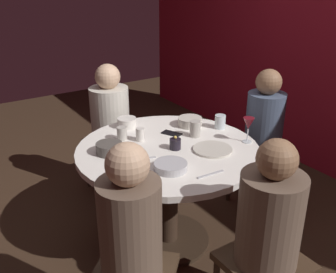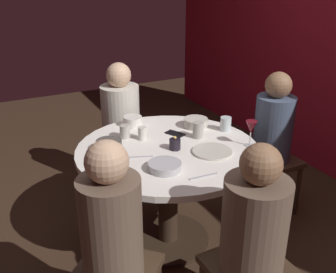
{
  "view_description": "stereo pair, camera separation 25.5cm",
  "coord_description": "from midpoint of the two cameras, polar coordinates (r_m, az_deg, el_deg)",
  "views": [
    {
      "loc": [
        1.95,
        -1.29,
        1.85
      ],
      "look_at": [
        0.0,
        0.0,
        0.84
      ],
      "focal_mm": 41.76,
      "sensor_mm": 36.0,
      "label": 1
    },
    {
      "loc": [
        2.08,
        -1.07,
        1.85
      ],
      "look_at": [
        0.0,
        0.0,
        0.84
      ],
      "focal_mm": 41.76,
      "sensor_mm": 36.0,
      "label": 2
    }
  ],
  "objects": [
    {
      "name": "dinner_plate",
      "position": [
        2.54,
        3.69,
        -1.95
      ],
      "size": [
        0.26,
        0.26,
        0.01
      ],
      "primitive_type": "cylinder",
      "color": "beige",
      "rests_on": "dining_table"
    },
    {
      "name": "cup_by_left_diner",
      "position": [
        2.89,
        5.13,
        2.12
      ],
      "size": [
        0.08,
        0.08,
        0.1
      ],
      "primitive_type": "cylinder",
      "color": "silver",
      "rests_on": "dining_table"
    },
    {
      "name": "bowl_salad_center",
      "position": [
        2.54,
        -11.45,
        -1.75
      ],
      "size": [
        0.17,
        0.17,
        0.07
      ],
      "primitive_type": "cylinder",
      "color": "#4C4742",
      "rests_on": "dining_table"
    },
    {
      "name": "ground_plane",
      "position": [
        2.98,
        -2.53,
        -14.96
      ],
      "size": [
        8.0,
        8.0,
        0.0
      ],
      "primitive_type": "plane",
      "color": "#382619"
    },
    {
      "name": "cell_phone",
      "position": [
        2.79,
        -2.08,
        0.4
      ],
      "size": [
        0.16,
        0.12,
        0.01
      ],
      "primitive_type": "cube",
      "rotation": [
        0.0,
        0.0,
        5.15
      ],
      "color": "black",
      "rests_on": "dining_table"
    },
    {
      "name": "cup_center_front",
      "position": [
        2.68,
        -6.79,
        0.25
      ],
      "size": [
        0.06,
        0.06,
        0.09
      ],
      "primitive_type": "cylinder",
      "color": "silver",
      "rests_on": "dining_table"
    },
    {
      "name": "bowl_serving_large",
      "position": [
        2.3,
        -2.81,
        -4.44
      ],
      "size": [
        0.2,
        0.2,
        0.05
      ],
      "primitive_type": "cylinder",
      "color": "#B7B7BC",
      "rests_on": "dining_table"
    },
    {
      "name": "bowl_small_white",
      "position": [
        2.93,
        0.74,
        2.13
      ],
      "size": [
        0.18,
        0.18,
        0.06
      ],
      "primitive_type": "cylinder",
      "color": "beige",
      "rests_on": "dining_table"
    },
    {
      "name": "knife_near_plate",
      "position": [
        2.45,
        -6.87,
        -3.27
      ],
      "size": [
        0.08,
        0.17,
        0.01
      ],
      "primitive_type": "cube",
      "rotation": [
        0.0,
        0.0,
        -0.38
      ],
      "color": "#B7B7BC",
      "rests_on": "dining_table"
    },
    {
      "name": "seated_diner_back",
      "position": [
        3.12,
        11.64,
        1.62
      ],
      "size": [
        0.4,
        0.4,
        1.16
      ],
      "rotation": [
        0.0,
        0.0,
        4.71
      ],
      "color": "#3F2D1E",
      "rests_on": "ground"
    },
    {
      "name": "seated_diner_left",
      "position": [
        3.33,
        -10.65,
        3.04
      ],
      "size": [
        0.4,
        0.4,
        1.15
      ],
      "rotation": [
        0.0,
        0.0,
        6.28
      ],
      "color": "#3F2D1E",
      "rests_on": "ground"
    },
    {
      "name": "seated_diner_front_right",
      "position": [
        1.88,
        -9.49,
        -13.7
      ],
      "size": [
        0.57,
        0.57,
        1.18
      ],
      "rotation": [
        0.0,
        0.0,
        2.36
      ],
      "color": "#3F2D1E",
      "rests_on": "ground"
    },
    {
      "name": "seated_diner_right",
      "position": [
        1.99,
        11.0,
        -12.11
      ],
      "size": [
        0.4,
        0.4,
        1.15
      ],
      "rotation": [
        0.0,
        0.0,
        3.14
      ],
      "color": "#3F2D1E",
      "rests_on": "ground"
    },
    {
      "name": "cup_by_right_diner",
      "position": [
        2.72,
        -9.42,
        0.38
      ],
      "size": [
        0.07,
        0.07,
        0.09
      ],
      "primitive_type": "cylinder",
      "color": "#B2ADA3",
      "rests_on": "dining_table"
    },
    {
      "name": "fork_near_plate",
      "position": [
        2.25,
        2.99,
        -5.63
      ],
      "size": [
        0.03,
        0.18,
        0.01
      ],
      "primitive_type": "cube",
      "rotation": [
        0.0,
        0.0,
        -0.06
      ],
      "color": "#B7B7BC",
      "rests_on": "dining_table"
    },
    {
      "name": "candle_holder",
      "position": [
        2.55,
        -1.79,
        -1.13
      ],
      "size": [
        0.08,
        0.08,
        0.09
      ],
      "color": "black",
      "rests_on": "dining_table"
    },
    {
      "name": "cup_near_candle",
      "position": [
        2.73,
        1.32,
        1.09
      ],
      "size": [
        0.08,
        0.08,
        0.11
      ],
      "primitive_type": "cylinder",
      "color": "#B2ADA3",
      "rests_on": "dining_table"
    },
    {
      "name": "wine_glass",
      "position": [
        2.64,
        8.98,
        1.68
      ],
      "size": [
        0.08,
        0.08,
        0.18
      ],
      "color": "silver",
      "rests_on": "dining_table"
    },
    {
      "name": "bowl_sauce_side",
      "position": [
        2.93,
        -8.52,
        1.98
      ],
      "size": [
        0.14,
        0.14,
        0.07
      ],
      "primitive_type": "cylinder",
      "color": "silver",
      "rests_on": "dining_table"
    },
    {
      "name": "dining_table",
      "position": [
        2.66,
        -2.75,
        -5.11
      ],
      "size": [
        1.22,
        1.22,
        0.76
      ],
      "color": "white",
      "rests_on": "ground"
    }
  ]
}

